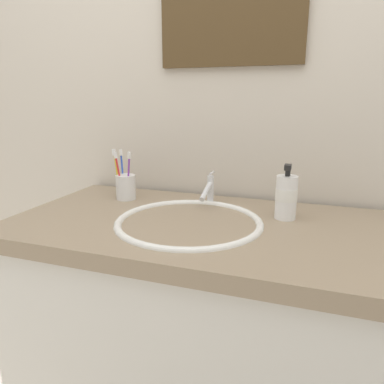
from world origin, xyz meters
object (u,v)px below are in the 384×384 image
at_px(faucet, 209,189).
at_px(toothbrush_purple, 129,172).
at_px(toothbrush_yellow, 117,170).
at_px(soap_dispenser, 286,196).
at_px(toothbrush_red, 119,172).
at_px(toothbrush_blue, 122,170).
at_px(toothbrush_cup, 126,187).

height_order(faucet, toothbrush_purple, toothbrush_purple).
bearing_deg(toothbrush_yellow, faucet, 6.31).
relative_size(toothbrush_yellow, soap_dispenser, 1.04).
distance_m(faucet, toothbrush_red, 0.34).
height_order(toothbrush_yellow, soap_dispenser, toothbrush_yellow).
distance_m(faucet, toothbrush_blue, 0.35).
distance_m(faucet, toothbrush_cup, 0.32).
bearing_deg(toothbrush_cup, toothbrush_blue, 135.67).
bearing_deg(toothbrush_yellow, toothbrush_cup, -0.73).
xyz_separation_m(toothbrush_red, soap_dispenser, (0.61, -0.02, -0.03)).
height_order(toothbrush_cup, toothbrush_purple, toothbrush_purple).
distance_m(toothbrush_yellow, soap_dispenser, 0.63).
distance_m(faucet, toothbrush_purple, 0.30).
height_order(toothbrush_blue, toothbrush_red, toothbrush_blue).
xyz_separation_m(toothbrush_cup, toothbrush_red, (-0.02, -0.02, 0.06)).
distance_m(toothbrush_blue, toothbrush_red, 0.04).
height_order(toothbrush_cup, toothbrush_red, toothbrush_red).
height_order(toothbrush_blue, soap_dispenser, toothbrush_blue).
bearing_deg(toothbrush_yellow, soap_dispenser, -3.63).
xyz_separation_m(toothbrush_blue, toothbrush_purple, (0.05, -0.04, -0.00)).
distance_m(toothbrush_red, toothbrush_purple, 0.04).
xyz_separation_m(toothbrush_cup, toothbrush_blue, (-0.03, 0.03, 0.06)).
bearing_deg(toothbrush_red, faucet, 9.42).
relative_size(toothbrush_blue, toothbrush_yellow, 0.98).
bearing_deg(toothbrush_red, toothbrush_purple, 8.09).
relative_size(faucet, toothbrush_blue, 0.83).
distance_m(toothbrush_red, soap_dispenser, 0.61).
bearing_deg(faucet, toothbrush_cup, -172.91).
xyz_separation_m(toothbrush_yellow, toothbrush_purple, (0.06, -0.01, -0.00)).
bearing_deg(soap_dispenser, toothbrush_blue, 173.96).
distance_m(faucet, soap_dispenser, 0.29).
bearing_deg(toothbrush_blue, toothbrush_red, -78.04).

